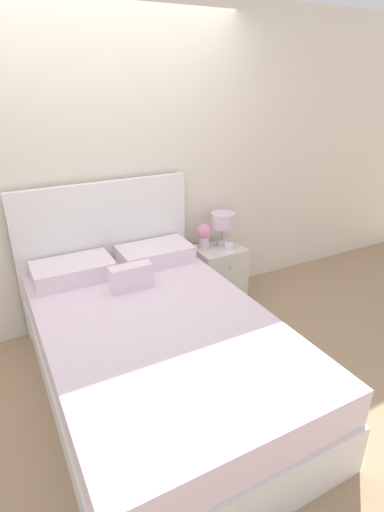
% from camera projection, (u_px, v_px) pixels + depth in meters
% --- Properties ---
extents(ground_plane, '(12.00, 12.00, 0.00)m').
position_uv_depth(ground_plane, '(113.00, 315.00, 3.66)').
color(ground_plane, tan).
extents(wall_back, '(8.00, 0.06, 2.60)m').
position_uv_depth(wall_back, '(97.00, 172.00, 3.19)').
color(wall_back, silver).
rests_on(wall_back, ground_plane).
extents(bed, '(1.45, 2.19, 1.24)m').
position_uv_depth(bed, '(155.00, 347.00, 2.72)').
color(bed, white).
rests_on(bed, ground_plane).
extents(nightstand, '(0.44, 0.38, 0.54)m').
position_uv_depth(nightstand, '(219.00, 274.00, 3.83)').
color(nightstand, silver).
rests_on(nightstand, ground_plane).
extents(table_lamp, '(0.22, 0.22, 0.32)m').
position_uv_depth(table_lamp, '(223.00, 222.00, 3.69)').
color(table_lamp, white).
rests_on(table_lamp, nightstand).
extents(flower_vase, '(0.13, 0.13, 0.23)m').
position_uv_depth(flower_vase, '(204.00, 235.00, 3.66)').
color(flower_vase, silver).
rests_on(flower_vase, nightstand).
extents(teacup, '(0.13, 0.13, 0.07)m').
position_uv_depth(teacup, '(229.00, 247.00, 3.65)').
color(teacup, white).
rests_on(teacup, nightstand).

